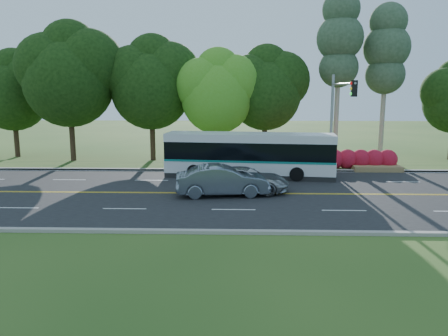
{
  "coord_description": "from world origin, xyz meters",
  "views": [
    {
      "loc": [
        -0.35,
        -24.62,
        5.95
      ],
      "look_at": [
        -1.14,
        2.0,
        1.14
      ],
      "focal_mm": 35.0,
      "sensor_mm": 36.0,
      "label": 1
    }
  ],
  "objects_px": {
    "transit_bus": "(249,155)",
    "sedan": "(222,180)",
    "traffic_signal": "(338,109)",
    "suv": "(246,179)"
  },
  "relations": [
    {
      "from": "traffic_signal",
      "to": "suv",
      "type": "relative_size",
      "value": 1.37
    },
    {
      "from": "traffic_signal",
      "to": "sedan",
      "type": "xyz_separation_m",
      "value": [
        -7.65,
        -5.94,
        -3.79
      ]
    },
    {
      "from": "transit_bus",
      "to": "sedan",
      "type": "relative_size",
      "value": 2.22
    },
    {
      "from": "sedan",
      "to": "suv",
      "type": "bearing_deg",
      "value": -59.12
    },
    {
      "from": "traffic_signal",
      "to": "transit_bus",
      "type": "height_order",
      "value": "traffic_signal"
    },
    {
      "from": "sedan",
      "to": "transit_bus",
      "type": "bearing_deg",
      "value": -23.81
    },
    {
      "from": "traffic_signal",
      "to": "suv",
      "type": "xyz_separation_m",
      "value": [
        -6.32,
        -4.9,
        -3.94
      ]
    },
    {
      "from": "traffic_signal",
      "to": "transit_bus",
      "type": "xyz_separation_m",
      "value": [
        -6.0,
        -0.46,
        -3.17
      ]
    },
    {
      "from": "traffic_signal",
      "to": "suv",
      "type": "bearing_deg",
      "value": -142.19
    },
    {
      "from": "sedan",
      "to": "traffic_signal",
      "type": "bearing_deg",
      "value": -59.18
    }
  ]
}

